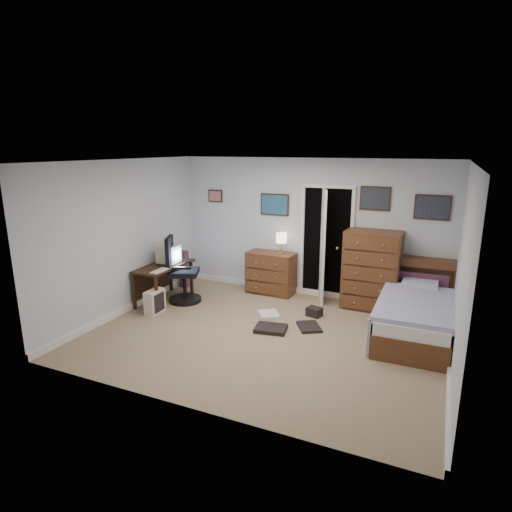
{
  "coord_description": "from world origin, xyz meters",
  "views": [
    {
      "loc": [
        2.25,
        -5.36,
        2.69
      ],
      "look_at": [
        -0.28,
        0.3,
        1.1
      ],
      "focal_mm": 30.0,
      "sensor_mm": 36.0,
      "label": 1
    }
  ],
  "objects_px": {
    "computer_desk": "(160,273)",
    "bed": "(414,317)",
    "tall_dresser": "(372,270)",
    "office_chair": "(181,277)",
    "low_dresser": "(271,273)"
  },
  "relations": [
    {
      "from": "computer_desk",
      "to": "bed",
      "type": "bearing_deg",
      "value": 2.49
    },
    {
      "from": "tall_dresser",
      "to": "bed",
      "type": "bearing_deg",
      "value": -48.53
    },
    {
      "from": "computer_desk",
      "to": "office_chair",
      "type": "height_order",
      "value": "office_chair"
    },
    {
      "from": "computer_desk",
      "to": "bed",
      "type": "relative_size",
      "value": 0.6
    },
    {
      "from": "office_chair",
      "to": "computer_desk",
      "type": "bearing_deg",
      "value": 172.14
    },
    {
      "from": "office_chair",
      "to": "bed",
      "type": "relative_size",
      "value": 0.61
    },
    {
      "from": "low_dresser",
      "to": "office_chair",
      "type": "bearing_deg",
      "value": -137.33
    },
    {
      "from": "bed",
      "to": "tall_dresser",
      "type": "bearing_deg",
      "value": 129.63
    },
    {
      "from": "computer_desk",
      "to": "low_dresser",
      "type": "relative_size",
      "value": 1.32
    },
    {
      "from": "office_chair",
      "to": "bed",
      "type": "xyz_separation_m",
      "value": [
        3.9,
        0.13,
        -0.16
      ]
    },
    {
      "from": "low_dresser",
      "to": "bed",
      "type": "xyz_separation_m",
      "value": [
        2.62,
        -0.95,
        -0.09
      ]
    },
    {
      "from": "office_chair",
      "to": "low_dresser",
      "type": "relative_size",
      "value": 1.34
    },
    {
      "from": "bed",
      "to": "computer_desk",
      "type": "bearing_deg",
      "value": -177.18
    },
    {
      "from": "low_dresser",
      "to": "tall_dresser",
      "type": "relative_size",
      "value": 0.66
    },
    {
      "from": "low_dresser",
      "to": "bed",
      "type": "bearing_deg",
      "value": -17.39
    }
  ]
}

